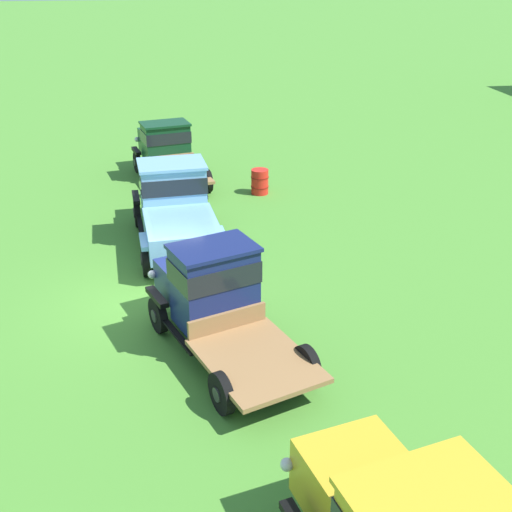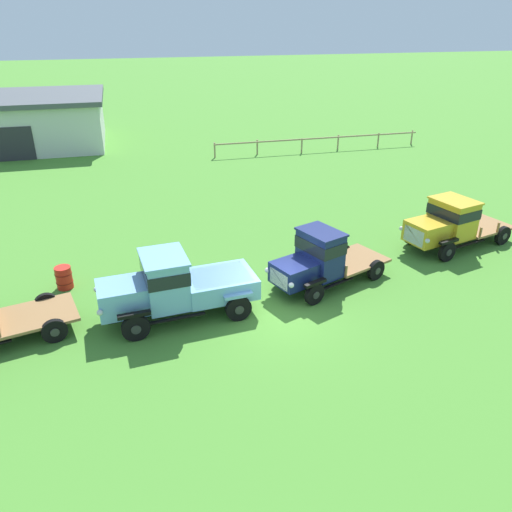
{
  "view_description": "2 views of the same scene",
  "coord_description": "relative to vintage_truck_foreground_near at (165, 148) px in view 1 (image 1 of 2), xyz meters",
  "views": [
    {
      "loc": [
        14.02,
        0.56,
        7.74
      ],
      "look_at": [
        -0.18,
        2.59,
        1.0
      ],
      "focal_mm": 45.0,
      "sensor_mm": 36.0,
      "label": 1
    },
    {
      "loc": [
        -4.72,
        -14.42,
        9.53
      ],
      "look_at": [
        -0.18,
        2.59,
        1.0
      ],
      "focal_mm": 35.0,
      "sensor_mm": 36.0,
      "label": 2
    }
  ],
  "objects": [
    {
      "name": "vintage_truck_second_in_line",
      "position": [
        6.41,
        0.19,
        0.1
      ],
      "size": [
        5.57,
        2.65,
        2.37
      ],
      "color": "black",
      "rests_on": "ground"
    },
    {
      "name": "vintage_truck_midrow_center",
      "position": [
        11.92,
        0.86,
        0.06
      ],
      "size": [
        5.41,
        3.49,
        2.32
      ],
      "color": "black",
      "rests_on": "ground"
    },
    {
      "name": "ground_plane",
      "position": [
        9.97,
        -0.51,
        -1.11
      ],
      "size": [
        240.0,
        240.0,
        0.0
      ],
      "primitive_type": "plane",
      "color": "#47842D"
    },
    {
      "name": "oil_drum_beside_row",
      "position": [
        2.47,
        3.26,
        -0.66
      ],
      "size": [
        0.64,
        0.64,
        0.89
      ],
      "color": "red",
      "rests_on": "ground"
    },
    {
      "name": "vintage_truck_foreground_near",
      "position": [
        0.0,
        0.0,
        0.0
      ],
      "size": [
        5.31,
        2.98,
        2.12
      ],
      "color": "black",
      "rests_on": "ground"
    }
  ]
}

